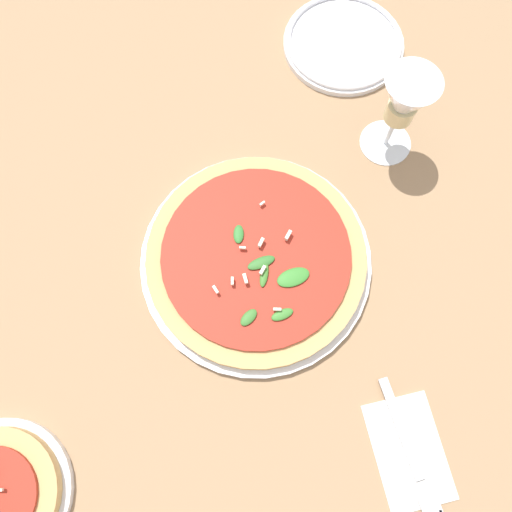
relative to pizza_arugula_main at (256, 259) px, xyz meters
The scene contains 6 objects.
ground_plane 0.03m from the pizza_arugula_main, 118.01° to the right, with size 6.00×6.00×0.00m, color #9E7A56.
pizza_arugula_main is the anchor object (origin of this frame).
wine_glass 0.29m from the pizza_arugula_main, 118.21° to the left, with size 0.08×0.08×0.15m.
napkin 0.32m from the pizza_arugula_main, 21.81° to the left, with size 0.14×0.09×0.01m.
fork 0.32m from the pizza_arugula_main, 21.33° to the left, with size 0.20×0.02×0.00m.
side_plate_white 0.40m from the pizza_arugula_main, 143.17° to the left, with size 0.20×0.20×0.02m.
Camera 1 is at (0.21, -0.03, 0.68)m, focal length 35.00 mm.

